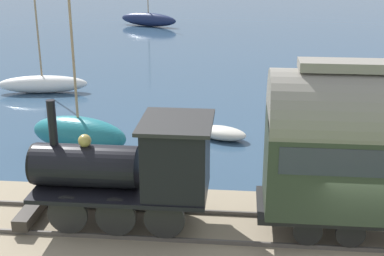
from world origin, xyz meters
TOP-DOWN VIEW (x-y plane):
  - harbor_water at (43.40, 0.00)m, footprint 80.00×80.00m
  - rail_embankment at (0.65, 0.00)m, footprint 4.90×56.00m
  - steam_locomotive at (0.65, 6.18)m, footprint 2.22×5.36m
  - sailboat_navy at (40.07, 12.72)m, footprint 3.41×6.19m
  - sailboat_teal at (7.05, 9.79)m, footprint 2.45×4.38m
  - sailboat_white at (15.36, 14.38)m, footprint 1.85×5.05m
  - rowboat_near_shore at (6.60, -2.04)m, footprint 1.20×2.61m
  - rowboat_far_out at (8.92, 4.15)m, footprint 1.73×2.41m

SIDE VIEW (x-z plane):
  - harbor_water at x=43.40m, z-range 0.00..0.01m
  - rail_embankment at x=0.65m, z-range -0.06..0.50m
  - rowboat_near_shore at x=6.60m, z-range 0.01..0.46m
  - rowboat_far_out at x=8.92m, z-range 0.01..0.57m
  - sailboat_white at x=15.36m, z-range -3.45..4.54m
  - sailboat_navy at x=40.07m, z-range -2.54..3.88m
  - sailboat_teal at x=7.05m, z-range -2.29..3.76m
  - steam_locomotive at x=0.65m, z-range 0.51..4.01m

